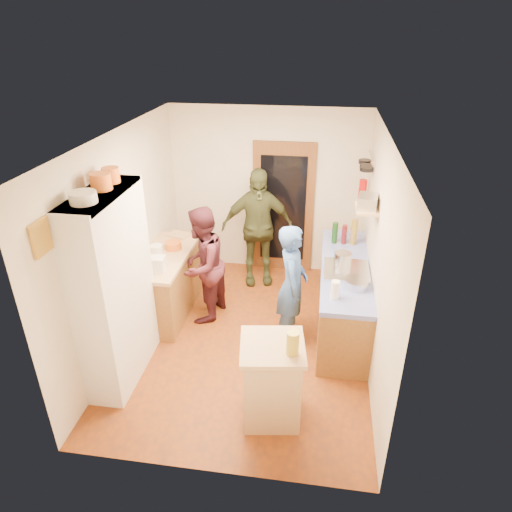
% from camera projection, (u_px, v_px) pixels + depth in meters
% --- Properties ---
extents(floor, '(3.00, 4.00, 0.02)m').
position_uv_depth(floor, '(247.00, 338.00, 5.93)').
color(floor, '#883F0D').
rests_on(floor, ground).
extents(ceiling, '(3.00, 4.00, 0.02)m').
position_uv_depth(ceiling, '(245.00, 135.00, 4.73)').
color(ceiling, silver).
rests_on(ceiling, ground).
extents(wall_back, '(3.00, 0.02, 2.60)m').
position_uv_depth(wall_back, '(268.00, 192.00, 7.10)').
color(wall_back, beige).
rests_on(wall_back, ground).
extents(wall_front, '(3.00, 0.02, 2.60)m').
position_uv_depth(wall_front, '(204.00, 361.00, 3.57)').
color(wall_front, beige).
rests_on(wall_front, ground).
extents(wall_left, '(0.02, 4.00, 2.60)m').
position_uv_depth(wall_left, '(124.00, 240.00, 5.53)').
color(wall_left, beige).
rests_on(wall_left, ground).
extents(wall_right, '(0.02, 4.00, 2.60)m').
position_uv_depth(wall_right, '(378.00, 257.00, 5.13)').
color(wall_right, beige).
rests_on(wall_right, ground).
extents(door_frame, '(0.95, 0.06, 2.10)m').
position_uv_depth(door_frame, '(283.00, 209.00, 7.15)').
color(door_frame, brown).
rests_on(door_frame, ground).
extents(door_glass, '(0.70, 0.02, 1.70)m').
position_uv_depth(door_glass, '(283.00, 209.00, 7.11)').
color(door_glass, black).
rests_on(door_glass, door_frame).
extents(hutch_body, '(0.40, 1.20, 2.20)m').
position_uv_depth(hutch_body, '(115.00, 290.00, 4.89)').
color(hutch_body, white).
rests_on(hutch_body, ground).
extents(hutch_top_shelf, '(0.40, 1.14, 0.04)m').
position_uv_depth(hutch_top_shelf, '(99.00, 194.00, 4.40)').
color(hutch_top_shelf, white).
rests_on(hutch_top_shelf, hutch_body).
extents(plate_stack, '(0.25, 0.25, 0.10)m').
position_uv_depth(plate_stack, '(83.00, 197.00, 4.11)').
color(plate_stack, white).
rests_on(plate_stack, hutch_top_shelf).
extents(orange_pot_a, '(0.21, 0.21, 0.16)m').
position_uv_depth(orange_pot_a, '(101.00, 182.00, 4.42)').
color(orange_pot_a, orange).
rests_on(orange_pot_a, hutch_top_shelf).
extents(orange_pot_b, '(0.18, 0.18, 0.16)m').
position_uv_depth(orange_pot_b, '(111.00, 175.00, 4.62)').
color(orange_pot_b, orange).
rests_on(orange_pot_b, hutch_top_shelf).
extents(left_counter_base, '(0.60, 1.40, 0.85)m').
position_uv_depth(left_counter_base, '(167.00, 285.00, 6.29)').
color(left_counter_base, olive).
rests_on(left_counter_base, ground).
extents(left_counter_top, '(0.64, 1.44, 0.05)m').
position_uv_depth(left_counter_top, '(164.00, 256.00, 6.08)').
color(left_counter_top, '#D7B67E').
rests_on(left_counter_top, left_counter_base).
extents(toaster, '(0.26, 0.18, 0.19)m').
position_uv_depth(toaster, '(155.00, 264.00, 5.63)').
color(toaster, white).
rests_on(toaster, left_counter_top).
extents(kettle, '(0.20, 0.20, 0.18)m').
position_uv_depth(kettle, '(156.00, 252.00, 5.94)').
color(kettle, white).
rests_on(kettle, left_counter_top).
extents(orange_bowl, '(0.23, 0.23, 0.10)m').
position_uv_depth(orange_bowl, '(173.00, 245.00, 6.20)').
color(orange_bowl, orange).
rests_on(orange_bowl, left_counter_top).
extents(chopping_board, '(0.35, 0.29, 0.02)m').
position_uv_depth(chopping_board, '(179.00, 235.00, 6.61)').
color(chopping_board, '#D7B67E').
rests_on(chopping_board, left_counter_top).
extents(right_counter_base, '(0.60, 2.20, 0.84)m').
position_uv_depth(right_counter_base, '(343.00, 297.00, 6.02)').
color(right_counter_base, olive).
rests_on(right_counter_base, ground).
extents(right_counter_top, '(0.62, 2.22, 0.06)m').
position_uv_depth(right_counter_top, '(346.00, 268.00, 5.81)').
color(right_counter_top, '#0219B6').
rests_on(right_counter_top, right_counter_base).
extents(hob, '(0.55, 0.58, 0.04)m').
position_uv_depth(hob, '(347.00, 270.00, 5.64)').
color(hob, silver).
rests_on(hob, right_counter_top).
extents(pot_on_hob, '(0.21, 0.21, 0.14)m').
position_uv_depth(pot_on_hob, '(343.00, 258.00, 5.74)').
color(pot_on_hob, silver).
rests_on(pot_on_hob, hob).
extents(bottle_a, '(0.08, 0.08, 0.30)m').
position_uv_depth(bottle_a, '(335.00, 233.00, 6.33)').
color(bottle_a, '#143F14').
rests_on(bottle_a, right_counter_top).
extents(bottle_b, '(0.09, 0.09, 0.27)m').
position_uv_depth(bottle_b, '(344.00, 234.00, 6.31)').
color(bottle_b, '#591419').
rests_on(bottle_b, right_counter_top).
extents(bottle_c, '(0.11, 0.11, 0.36)m').
position_uv_depth(bottle_c, '(354.00, 232.00, 6.28)').
color(bottle_c, olive).
rests_on(bottle_c, right_counter_top).
extents(paper_towel, '(0.12, 0.12, 0.21)m').
position_uv_depth(paper_towel, '(335.00, 290.00, 5.07)').
color(paper_towel, white).
rests_on(paper_towel, right_counter_top).
extents(mixing_bowl, '(0.33, 0.33, 0.11)m').
position_uv_depth(mixing_bowl, '(356.00, 284.00, 5.29)').
color(mixing_bowl, silver).
rests_on(mixing_bowl, right_counter_top).
extents(island_base, '(0.62, 0.62, 0.86)m').
position_uv_depth(island_base, '(272.00, 383.00, 4.58)').
color(island_base, '#D7B67E').
rests_on(island_base, ground).
extents(island_top, '(0.70, 0.70, 0.05)m').
position_uv_depth(island_top, '(272.00, 347.00, 4.37)').
color(island_top, '#D7B67E').
rests_on(island_top, island_base).
extents(cutting_board, '(0.39, 0.33, 0.02)m').
position_uv_depth(cutting_board, '(267.00, 343.00, 4.41)').
color(cutting_board, white).
rests_on(cutting_board, island_top).
extents(oil_jar, '(0.13, 0.13, 0.24)m').
position_uv_depth(oil_jar, '(293.00, 343.00, 4.20)').
color(oil_jar, '#AD9E2D').
rests_on(oil_jar, island_top).
extents(pan_rail, '(0.02, 0.65, 0.02)m').
position_uv_depth(pan_rail, '(371.00, 156.00, 6.14)').
color(pan_rail, silver).
rests_on(pan_rail, wall_right).
extents(pan_hang_a, '(0.18, 0.18, 0.05)m').
position_uv_depth(pan_hang_a, '(367.00, 169.00, 6.05)').
color(pan_hang_a, black).
rests_on(pan_hang_a, pan_rail).
extents(pan_hang_b, '(0.16, 0.16, 0.05)m').
position_uv_depth(pan_hang_b, '(365.00, 166.00, 6.24)').
color(pan_hang_b, black).
rests_on(pan_hang_b, pan_rail).
extents(pan_hang_c, '(0.17, 0.17, 0.05)m').
position_uv_depth(pan_hang_c, '(365.00, 162.00, 6.41)').
color(pan_hang_c, black).
rests_on(pan_hang_c, pan_rail).
extents(wall_shelf, '(0.26, 0.42, 0.03)m').
position_uv_depth(wall_shelf, '(367.00, 209.00, 5.36)').
color(wall_shelf, '#D7B67E').
rests_on(wall_shelf, wall_right).
extents(radio, '(0.26, 0.33, 0.15)m').
position_uv_depth(radio, '(368.00, 202.00, 5.32)').
color(radio, silver).
rests_on(radio, wall_shelf).
extents(ext_bracket, '(0.06, 0.10, 0.04)m').
position_uv_depth(ext_bracket, '(366.00, 194.00, 6.57)').
color(ext_bracket, black).
rests_on(ext_bracket, wall_right).
extents(fire_extinguisher, '(0.11, 0.11, 0.32)m').
position_uv_depth(fire_extinguisher, '(362.00, 191.00, 6.55)').
color(fire_extinguisher, red).
rests_on(fire_extinguisher, wall_right).
extents(picture_frame, '(0.03, 0.25, 0.30)m').
position_uv_depth(picture_frame, '(41.00, 238.00, 3.82)').
color(picture_frame, gold).
rests_on(picture_frame, wall_left).
extents(person_hob, '(0.41, 0.60, 1.57)m').
position_uv_depth(person_hob, '(295.00, 286.00, 5.57)').
color(person_hob, '#355BA4').
rests_on(person_hob, ground).
extents(person_left, '(0.76, 0.89, 1.60)m').
position_uv_depth(person_left, '(205.00, 264.00, 6.03)').
color(person_left, '#431B24').
rests_on(person_left, ground).
extents(person_back, '(1.14, 0.68, 1.83)m').
position_uv_depth(person_back, '(258.00, 227.00, 6.83)').
color(person_back, '#3A4123').
rests_on(person_back, ground).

